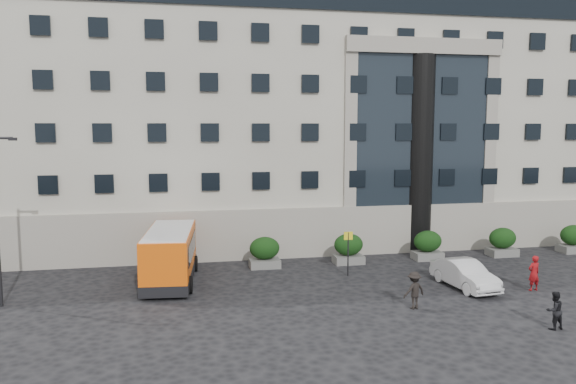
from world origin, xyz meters
name	(u,v)px	position (x,y,z in m)	size (l,w,h in m)	color
ground	(265,311)	(0.00, 0.00, 0.00)	(120.00, 120.00, 0.00)	black
civic_building	(295,119)	(6.00, 22.00, 9.00)	(44.00, 24.00, 18.00)	#A19B8E
entrance_column	(419,155)	(12.00, 10.30, 6.50)	(1.80, 1.80, 13.00)	black
hedge_a	(176,256)	(-4.00, 7.80, 0.93)	(1.80, 1.26, 1.84)	#61615E
hedge_b	(265,252)	(1.20, 7.80, 0.93)	(1.80, 1.26, 1.84)	#61615E
hedge_c	(348,248)	(6.40, 7.80, 0.93)	(1.80, 1.26, 1.84)	#61615E
hedge_d	(428,245)	(11.60, 7.80, 0.93)	(1.80, 1.26, 1.84)	#61615E
hedge_e	(502,242)	(16.80, 7.80, 0.93)	(1.80, 1.26, 1.84)	#61615E
hedge_f	(573,239)	(22.00, 7.80, 0.93)	(1.80, 1.26, 1.84)	#61615E
bus_stop_sign	(348,246)	(5.50, 5.00, 1.73)	(0.50, 0.08, 2.52)	#262628
minibus	(170,253)	(-4.27, 5.67, 1.58)	(3.09, 7.04, 2.86)	#E6560A
red_truck	(30,225)	(-14.34, 18.34, 1.27)	(2.77, 4.87, 2.48)	maroon
white_taxi	(465,274)	(10.77, 1.59, 0.72)	(1.53, 4.40, 1.45)	silver
pedestrian_a	(534,273)	(14.00, 0.47, 0.91)	(0.67, 0.44, 1.82)	maroon
pedestrian_b	(554,310)	(11.42, -4.62, 0.80)	(0.78, 0.61, 1.61)	black
pedestrian_c	(414,290)	(6.81, -1.03, 0.87)	(1.12, 0.65, 1.74)	black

